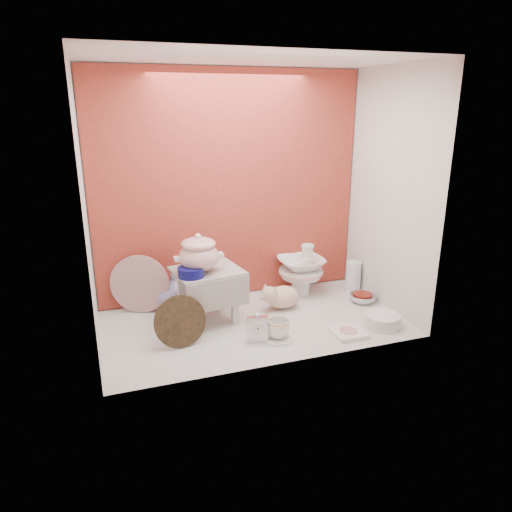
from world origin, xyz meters
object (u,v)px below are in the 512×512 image
at_px(soup_tureen, 199,253).
at_px(gold_rim_teacup, 278,329).
at_px(plush_pig, 283,297).
at_px(crystal_bowl, 362,298).
at_px(porcelain_tower, 301,270).
at_px(blue_white_vase, 174,292).
at_px(step_stool, 208,295).
at_px(mantel_clock, 257,328).
at_px(floral_platter, 140,284).
at_px(dinner_plate_stack, 382,320).

distance_m(soup_tureen, gold_rim_teacup, 0.63).
bearing_deg(plush_pig, crystal_bowl, 4.00).
distance_m(gold_rim_teacup, porcelain_tower, 0.71).
relative_size(soup_tureen, porcelain_tower, 0.77).
bearing_deg(gold_rim_teacup, blue_white_vase, 127.95).
bearing_deg(plush_pig, porcelain_tower, 54.97).
height_order(step_stool, gold_rim_teacup, step_stool).
relative_size(soup_tureen, mantel_clock, 1.63).
distance_m(step_stool, blue_white_vase, 0.30).
relative_size(floral_platter, gold_rim_teacup, 2.83).
bearing_deg(step_stool, porcelain_tower, 7.24).
xyz_separation_m(step_stool, floral_platter, (-0.38, 0.26, 0.02)).
bearing_deg(dinner_plate_stack, mantel_clock, 175.29).
bearing_deg(step_stool, floral_platter, 135.95).
xyz_separation_m(floral_platter, plush_pig, (0.88, -0.25, -0.11)).
xyz_separation_m(step_stool, crystal_bowl, (1.05, -0.07, -0.14)).
bearing_deg(floral_platter, crystal_bowl, -13.14).
height_order(floral_platter, porcelain_tower, floral_platter).
height_order(floral_platter, crystal_bowl, floral_platter).
height_order(soup_tureen, porcelain_tower, soup_tureen).
bearing_deg(blue_white_vase, floral_platter, 174.77).
height_order(soup_tureen, blue_white_vase, soup_tureen).
xyz_separation_m(floral_platter, dinner_plate_stack, (1.35, -0.69, -0.15)).
height_order(step_stool, dinner_plate_stack, step_stool).
relative_size(step_stool, porcelain_tower, 1.09).
bearing_deg(soup_tureen, crystal_bowl, -2.26).
bearing_deg(step_stool, soup_tureen, -163.89).
xyz_separation_m(mantel_clock, gold_rim_teacup, (0.12, -0.01, -0.02)).
distance_m(soup_tureen, crystal_bowl, 1.18).
bearing_deg(floral_platter, soup_tureen, -41.52).
xyz_separation_m(soup_tureen, floral_platter, (-0.33, 0.29, -0.26)).
relative_size(floral_platter, mantel_clock, 2.21).
distance_m(mantel_clock, gold_rim_teacup, 0.12).
bearing_deg(gold_rim_teacup, soup_tureen, 136.45).
bearing_deg(mantel_clock, dinner_plate_stack, 7.84).
height_order(plush_pig, porcelain_tower, porcelain_tower).
height_order(mantel_clock, crystal_bowl, mantel_clock).
relative_size(step_stool, plush_pig, 1.41).
relative_size(step_stool, floral_platter, 1.03).
bearing_deg(floral_platter, mantel_clock, -47.59).
bearing_deg(gold_rim_teacup, mantel_clock, 174.47).
height_order(floral_platter, mantel_clock, floral_platter).
height_order(blue_white_vase, dinner_plate_stack, blue_white_vase).
xyz_separation_m(step_stool, dinner_plate_stack, (0.97, -0.42, -0.13)).
xyz_separation_m(blue_white_vase, plush_pig, (0.67, -0.23, -0.04)).
relative_size(step_stool, gold_rim_teacup, 2.93).
xyz_separation_m(dinner_plate_stack, porcelain_tower, (-0.26, 0.63, 0.14)).
xyz_separation_m(blue_white_vase, dinner_plate_stack, (1.13, -0.67, -0.08)).
bearing_deg(dinner_plate_stack, step_stool, 156.37).
bearing_deg(plush_pig, dinner_plate_stack, -30.62).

